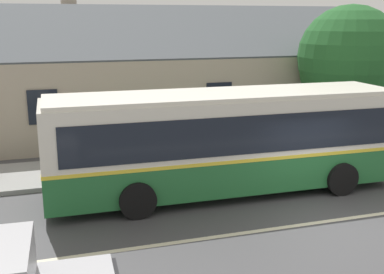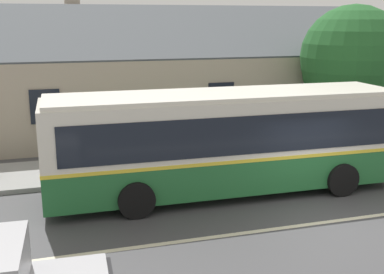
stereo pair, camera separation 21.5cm
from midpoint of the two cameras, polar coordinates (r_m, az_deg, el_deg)
The scene contains 7 objects.
ground_plane at distance 13.33m, azimuth 16.95°, elevation -9.52°, with size 300.00×300.00×0.00m, color #424244.
sidewalk_far at distance 18.29m, azimuth 6.67°, elevation -2.39°, with size 60.00×3.00×0.15m, color gray.
lane_divider_stripe at distance 13.33m, azimuth 16.95°, elevation -9.50°, with size 60.00×0.16×0.01m, color beige.
community_building at distance 24.62m, azimuth -0.13°, elevation 6.26°, with size 20.67×9.66×6.85m.
transit_bus at distance 14.38m, azimuth 4.42°, elevation -0.29°, with size 10.67×2.89×3.07m.
bench_down_street at distance 16.61m, azimuth -11.11°, elevation -2.47°, with size 1.62×0.51×0.94m.
street_tree_primary at distance 21.15m, azimuth 18.36°, elevation 8.65°, with size 4.23×4.23×5.75m.
Camera 2 is at (-6.91, -10.14, 5.14)m, focal length 45.00 mm.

